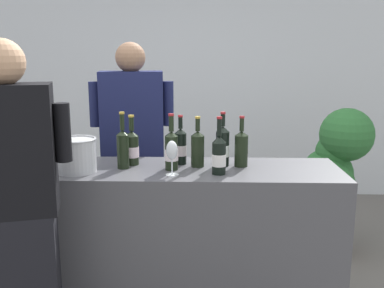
{
  "coord_description": "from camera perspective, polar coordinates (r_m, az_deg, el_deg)",
  "views": [
    {
      "loc": [
        0.25,
        -2.53,
        1.68
      ],
      "look_at": [
        0.18,
        0.0,
        1.15
      ],
      "focal_mm": 40.41,
      "sensor_mm": 36.0,
      "label": 1
    }
  ],
  "objects": [
    {
      "name": "ice_bucket",
      "position": [
        2.61,
        -15.04,
        -1.39
      ],
      "size": [
        0.24,
        0.24,
        0.2
      ],
      "color": "silver",
      "rests_on": "counter"
    },
    {
      "name": "wine_bottle_6",
      "position": [
        2.75,
        -19.08,
        -0.52
      ],
      "size": [
        0.07,
        0.07,
        0.32
      ],
      "color": "black",
      "rests_on": "counter"
    },
    {
      "name": "wine_bottle_4",
      "position": [
        2.47,
        3.58,
        -1.45
      ],
      "size": [
        0.08,
        0.08,
        0.33
      ],
      "color": "black",
      "rests_on": "counter"
    },
    {
      "name": "person_guest",
      "position": [
        2.32,
        -22.26,
        -9.75
      ],
      "size": [
        0.56,
        0.34,
        1.75
      ],
      "color": "black",
      "rests_on": "ground_plane"
    },
    {
      "name": "wall_back",
      "position": [
        5.14,
        -1.19,
        8.72
      ],
      "size": [
        8.0,
        0.1,
        2.8
      ],
      "primitive_type": "cube",
      "color": "silver",
      "rests_on": "ground_plane"
    },
    {
      "name": "wine_bottle_3",
      "position": [
        2.62,
        -9.11,
        -0.46
      ],
      "size": [
        0.07,
        0.07,
        0.34
      ],
      "color": "black",
      "rests_on": "counter"
    },
    {
      "name": "wine_bottle_9",
      "position": [
        2.65,
        4.05,
        -0.3
      ],
      "size": [
        0.08,
        0.08,
        0.34
      ],
      "color": "black",
      "rests_on": "counter"
    },
    {
      "name": "wine_bottle_8",
      "position": [
        2.63,
        0.75,
        -0.5
      ],
      "size": [
        0.08,
        0.08,
        0.31
      ],
      "color": "black",
      "rests_on": "counter"
    },
    {
      "name": "counter",
      "position": [
        2.8,
        -3.8,
        -13.11
      ],
      "size": [
        2.16,
        0.57,
        1.0
      ],
      "primitive_type": "cube",
      "color": "#4C4C51",
      "rests_on": "ground_plane"
    },
    {
      "name": "wine_bottle_0",
      "position": [
        2.95,
        -19.55,
        0.19
      ],
      "size": [
        0.08,
        0.08,
        0.34
      ],
      "color": "black",
      "rests_on": "counter"
    },
    {
      "name": "person_server",
      "position": [
        3.29,
        -7.74,
        -2.65
      ],
      "size": [
        0.61,
        0.29,
        1.76
      ],
      "color": "black",
      "rests_on": "ground_plane"
    },
    {
      "name": "wine_glass",
      "position": [
        2.44,
        -2.67,
        -1.03
      ],
      "size": [
        0.08,
        0.08,
        0.2
      ],
      "color": "silver",
      "rests_on": "counter"
    },
    {
      "name": "wine_bottle_5",
      "position": [
        2.65,
        6.52,
        -0.49
      ],
      "size": [
        0.08,
        0.08,
        0.31
      ],
      "color": "black",
      "rests_on": "counter"
    },
    {
      "name": "potted_shrub",
      "position": [
        3.84,
        18.28,
        -3.28
      ],
      "size": [
        0.56,
        0.57,
        1.24
      ],
      "color": "brown",
      "rests_on": "ground_plane"
    },
    {
      "name": "wine_bottle_7",
      "position": [
        2.56,
        -2.72,
        -0.82
      ],
      "size": [
        0.08,
        0.08,
        0.34
      ],
      "color": "black",
      "rests_on": "counter"
    },
    {
      "name": "wine_bottle_2",
      "position": [
        2.69,
        -1.52,
        -0.31
      ],
      "size": [
        0.07,
        0.07,
        0.31
      ],
      "color": "black",
      "rests_on": "counter"
    },
    {
      "name": "wine_bottle_1",
      "position": [
        2.71,
        -7.92,
        -0.46
      ],
      "size": [
        0.09,
        0.09,
        0.31
      ],
      "color": "black",
      "rests_on": "counter"
    }
  ]
}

